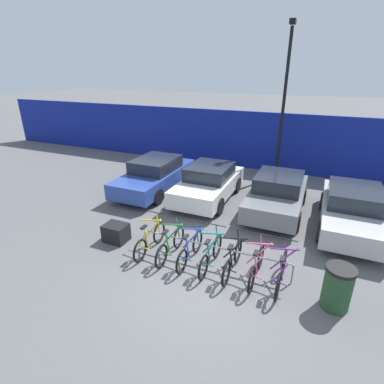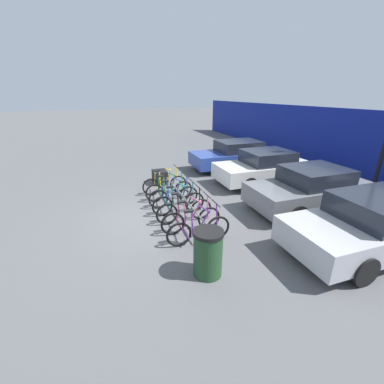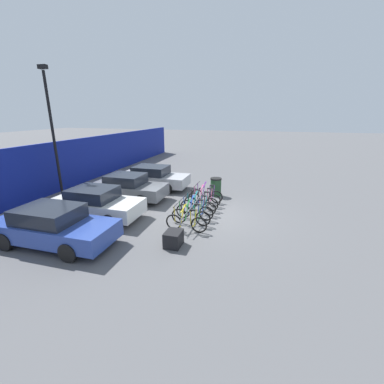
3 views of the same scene
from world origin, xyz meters
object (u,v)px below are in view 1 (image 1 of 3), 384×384
object	(u,v)px
bicycle_blue	(190,250)
bicycle_pink	(257,266)
bicycle_green	(170,245)
car_blue	(155,175)
cargo_crate	(116,233)
bicycle_teal	(211,255)
bicycle_black	(233,260)
bicycle_purple	(281,272)
lamp_post	(284,97)
bicycle_yellow	(150,240)
bike_rack	(212,248)
car_silver	(352,209)
trash_bin	(337,288)
car_grey	(277,194)
car_white	(209,183)

from	to	relation	value
bicycle_blue	bicycle_pink	xyz separation A→B (m)	(1.81, 0.00, 0.00)
bicycle_green	bicycle_blue	size ratio (longest dim) A/B	1.00
car_blue	cargo_crate	world-z (taller)	car_blue
bicycle_teal	bicycle_black	distance (m)	0.59
bicycle_pink	bicycle_purple	distance (m)	0.60
bicycle_black	cargo_crate	distance (m)	3.70
bicycle_black	car_blue	world-z (taller)	car_blue
bicycle_pink	lamp_post	bearing A→B (deg)	99.48
cargo_crate	bicycle_yellow	bearing A→B (deg)	-3.63
bicycle_black	bicycle_green	bearing A→B (deg)	179.53
bike_rack	bicycle_purple	size ratio (longest dim) A/B	2.46
bicycle_black	lamp_post	xyz separation A→B (m)	(-0.17, 7.97, 3.37)
car_silver	bicycle_black	bearing A→B (deg)	-126.98
bicycle_blue	bicycle_yellow	bearing A→B (deg)	-178.61
bike_rack	car_silver	world-z (taller)	car_silver
bicycle_black	car_blue	distance (m)	6.35
bicycle_green	bicycle_pink	bearing A→B (deg)	1.83
bicycle_green	car_silver	distance (m)	6.04
bicycle_green	bicycle_purple	world-z (taller)	same
bicycle_yellow	car_silver	distance (m)	6.56
bicycle_green	lamp_post	size ratio (longest dim) A/B	0.25
bicycle_yellow	bicycle_purple	bearing A→B (deg)	-2.74
bicycle_blue	car_silver	bearing A→B (deg)	44.60
bicycle_pink	trash_bin	size ratio (longest dim) A/B	1.66
car_silver	cargo_crate	world-z (taller)	car_silver
car_blue	car_silver	bearing A→B (deg)	-3.20
bicycle_teal	bicycle_pink	world-z (taller)	same
bicycle_pink	car_grey	world-z (taller)	car_grey
bicycle_blue	lamp_post	bearing A→B (deg)	84.13
bicycle_yellow	bicycle_black	bearing A→B (deg)	-2.74
bicycle_teal	bicycle_blue	bearing A→B (deg)	179.84
bicycle_yellow	trash_bin	xyz separation A→B (m)	(4.87, -0.26, 0.14)
bicycle_teal	car_silver	world-z (taller)	car_silver
trash_bin	car_blue	bearing A→B (deg)	147.77
bicycle_green	trash_bin	distance (m)	4.22
bicycle_green	bicycle_teal	distance (m)	1.19
bicycle_blue	lamp_post	world-z (taller)	lamp_post
car_silver	cargo_crate	distance (m)	7.58
bicycle_yellow	car_blue	bearing A→B (deg)	115.44
bicycle_yellow	bicycle_teal	distance (m)	1.85
car_white	lamp_post	bearing A→B (deg)	60.78
bicycle_purple	car_silver	xyz separation A→B (m)	(1.66, 3.82, 0.31)
bicycle_pink	car_silver	bearing A→B (deg)	63.21
bike_rack	bicycle_blue	bearing A→B (deg)	-165.53
lamp_post	trash_bin	world-z (taller)	lamp_post
bike_rack	bicycle_purple	distance (m)	1.84
bicycle_green	trash_bin	bearing A→B (deg)	-1.67
bicycle_green	bicycle_black	size ratio (longest dim) A/B	1.00
bike_rack	bicycle_green	xyz separation A→B (m)	(-1.17, -0.15, -0.11)
car_white	bicycle_blue	bearing A→B (deg)	-75.90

